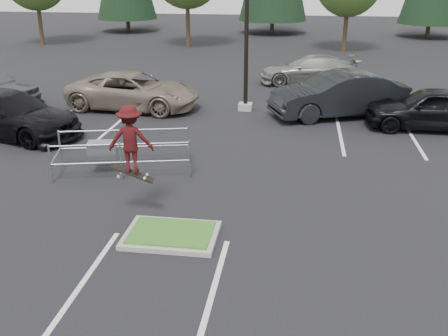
# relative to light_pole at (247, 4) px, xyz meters

# --- Properties ---
(ground) EXTENTS (120.00, 120.00, 0.00)m
(ground) POSITION_rel_light_pole_xyz_m (-0.50, -12.00, -4.56)
(ground) COLOR black
(ground) RESTS_ON ground
(grass_median) EXTENTS (2.20, 1.60, 0.16)m
(grass_median) POSITION_rel_light_pole_xyz_m (-0.50, -12.00, -4.48)
(grass_median) COLOR #9F9E94
(grass_median) RESTS_ON ground
(stall_lines) EXTENTS (22.62, 17.60, 0.01)m
(stall_lines) POSITION_rel_light_pole_xyz_m (-1.85, -5.98, -4.56)
(stall_lines) COLOR silver
(stall_lines) RESTS_ON ground
(light_pole) EXTENTS (0.70, 0.60, 10.12)m
(light_pole) POSITION_rel_light_pole_xyz_m (0.00, 0.00, 0.00)
(light_pole) COLOR #9F9E94
(light_pole) RESTS_ON ground
(cart_corral) EXTENTS (4.41, 2.43, 1.19)m
(cart_corral) POSITION_rel_light_pole_xyz_m (-3.46, -8.11, -3.81)
(cart_corral) COLOR gray
(cart_corral) RESTS_ON ground
(skateboarder) EXTENTS (1.19, 0.79, 1.98)m
(skateboarder) POSITION_rel_light_pole_xyz_m (-1.70, -11.00, -2.48)
(skateboarder) COLOR black
(skateboarder) RESTS_ON ground
(car_l_tan) EXTENTS (6.10, 3.25, 1.63)m
(car_l_tan) POSITION_rel_light_pole_xyz_m (-5.00, -0.50, -3.74)
(car_l_tan) COLOR gray
(car_l_tan) RESTS_ON ground
(car_l_black) EXTENTS (6.19, 3.85, 1.67)m
(car_l_black) POSITION_rel_light_pole_xyz_m (-8.50, -5.00, -3.72)
(car_l_black) COLOR black
(car_l_black) RESTS_ON ground
(car_r_charc) EXTENTS (6.08, 3.99, 1.89)m
(car_r_charc) POSITION_rel_light_pole_xyz_m (4.02, -0.50, -3.61)
(car_r_charc) COLOR black
(car_r_charc) RESTS_ON ground
(car_r_black) EXTENTS (4.96, 2.02, 1.69)m
(car_r_black) POSITION_rel_light_pole_xyz_m (7.50, -1.87, -3.72)
(car_r_black) COLOR black
(car_r_black) RESTS_ON ground
(car_far_silver) EXTENTS (5.46, 2.70, 1.52)m
(car_far_silver) POSITION_rel_light_pole_xyz_m (2.86, 6.00, -3.80)
(car_far_silver) COLOR gray
(car_far_silver) RESTS_ON ground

